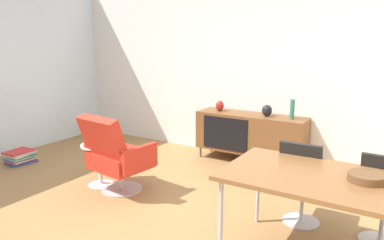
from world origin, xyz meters
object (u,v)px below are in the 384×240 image
at_px(lounge_chair_red, 116,154).
at_px(side_table_round, 100,160).
at_px(vase_ceramic_small, 267,111).
at_px(dining_table, 330,183).
at_px(sideboard, 250,133).
at_px(vase_cobalt, 292,109).
at_px(dining_chair_back_left, 302,179).
at_px(wooden_bowl_on_table, 366,178).
at_px(magazine_stack, 20,157).
at_px(fruit_bowl, 99,141).
at_px(vase_sculptural_dark, 220,106).

relative_size(lounge_chair_red, side_table_round, 1.82).
distance_m(vase_ceramic_small, dining_table, 2.39).
height_order(sideboard, dining_table, dining_table).
bearing_deg(side_table_round, vase_ceramic_small, 50.31).
height_order(vase_cobalt, dining_chair_back_left, vase_cobalt).
relative_size(wooden_bowl_on_table, magazine_stack, 0.64).
height_order(vase_cobalt, vase_ceramic_small, vase_cobalt).
relative_size(fruit_bowl, magazine_stack, 0.49).
relative_size(wooden_bowl_on_table, side_table_round, 0.50).
bearing_deg(vase_cobalt, magazine_stack, -151.80).
distance_m(vase_sculptural_dark, magazine_stack, 3.03).
relative_size(dining_chair_back_left, lounge_chair_red, 0.90).
bearing_deg(vase_sculptural_dark, lounge_chair_red, -102.14).
xyz_separation_m(sideboard, vase_cobalt, (0.59, 0.00, 0.42)).
height_order(vase_ceramic_small, dining_chair_back_left, vase_ceramic_small).
bearing_deg(dining_chair_back_left, lounge_chair_red, -170.05).
height_order(wooden_bowl_on_table, side_table_round, wooden_bowl_on_table).
bearing_deg(wooden_bowl_on_table, dining_table, -164.80).
height_order(dining_table, fruit_bowl, dining_table).
bearing_deg(side_table_round, lounge_chair_red, -9.72).
bearing_deg(vase_cobalt, dining_table, -65.77).
bearing_deg(vase_ceramic_small, lounge_chair_red, -121.90).
relative_size(vase_ceramic_small, dining_chair_back_left, 0.19).
xyz_separation_m(vase_ceramic_small, dining_chair_back_left, (0.92, -1.47, -0.33)).
relative_size(vase_sculptural_dark, vase_ceramic_small, 0.96).
height_order(sideboard, lounge_chair_red, lounge_chair_red).
distance_m(wooden_bowl_on_table, side_table_round, 3.01).
relative_size(dining_chair_back_left, fruit_bowl, 4.28).
relative_size(sideboard, magazine_stack, 3.91).
bearing_deg(fruit_bowl, sideboard, 55.17).
bearing_deg(side_table_round, dining_chair_back_left, 7.25).
distance_m(wooden_bowl_on_table, lounge_chair_red, 2.66).
bearing_deg(vase_sculptural_dark, side_table_round, -112.27).
relative_size(sideboard, dining_table, 1.00).
distance_m(side_table_round, fruit_bowl, 0.23).
bearing_deg(lounge_chair_red, sideboard, 63.80).
bearing_deg(dining_table, sideboard, 126.61).
bearing_deg(sideboard, vase_cobalt, 0.18).
relative_size(sideboard, fruit_bowl, 8.00).
distance_m(vase_sculptural_dark, wooden_bowl_on_table, 2.98).
xyz_separation_m(sideboard, vase_sculptural_dark, (-0.51, 0.00, 0.36)).
xyz_separation_m(vase_cobalt, wooden_bowl_on_table, (1.15, -1.96, -0.09)).
height_order(vase_sculptural_dark, side_table_round, vase_sculptural_dark).
distance_m(vase_cobalt, dining_table, 2.23).
bearing_deg(dining_table, dining_chair_back_left, 121.93).
distance_m(vase_cobalt, lounge_chair_red, 2.39).
relative_size(sideboard, vase_sculptural_dark, 10.36).
distance_m(vase_ceramic_small, magazine_stack, 3.63).
xyz_separation_m(vase_cobalt, vase_sculptural_dark, (-1.10, 0.00, -0.06)).
xyz_separation_m(vase_sculptural_dark, dining_table, (2.01, -2.03, -0.10)).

